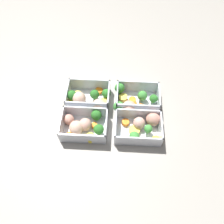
% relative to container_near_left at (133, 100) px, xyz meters
% --- Properties ---
extents(ground_plane, '(4.00, 4.00, 0.00)m').
position_rel_container_near_left_xyz_m(ground_plane, '(0.07, 0.05, -0.02)').
color(ground_plane, gray).
extents(container_near_left, '(0.16, 0.14, 0.06)m').
position_rel_container_near_left_xyz_m(container_near_left, '(0.00, 0.00, 0.00)').
color(container_near_left, silver).
rests_on(container_near_left, ground_plane).
extents(container_near_right, '(0.17, 0.12, 0.06)m').
position_rel_container_near_left_xyz_m(container_near_right, '(0.16, -0.00, -0.00)').
color(container_near_right, silver).
rests_on(container_near_right, ground_plane).
extents(container_far_left, '(0.16, 0.12, 0.06)m').
position_rel_container_near_left_xyz_m(container_far_left, '(-0.03, 0.11, -0.00)').
color(container_far_left, silver).
rests_on(container_far_left, ground_plane).
extents(container_far_right, '(0.16, 0.12, 0.06)m').
position_rel_container_near_left_xyz_m(container_far_right, '(0.16, 0.11, -0.00)').
color(container_far_right, silver).
rests_on(container_far_right, ground_plane).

